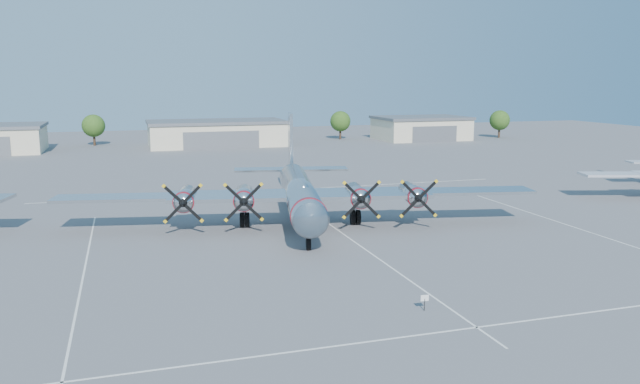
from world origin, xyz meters
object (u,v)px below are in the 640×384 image
object	(u,v)px
tree_west	(93,126)
main_bomber_b29	(299,221)
tree_east	(340,121)
tree_far_east	(500,120)
hangar_center	(217,133)
hangar_east	(421,128)
info_placard	(425,300)

from	to	relation	value
tree_west	main_bomber_b29	bearing A→B (deg)	-74.80
tree_east	main_bomber_b29	world-z (taller)	tree_east
tree_west	tree_far_east	distance (m)	93.54
hangar_center	hangar_east	xyz separation A→B (m)	(48.00, 0.00, 0.00)
tree_east	info_placard	distance (m)	111.37
tree_far_east	info_placard	size ratio (longest dim) A/B	6.64
tree_west	tree_east	xyz separation A→B (m)	(55.00, -2.00, 0.00)
main_bomber_b29	info_placard	distance (m)	25.83
hangar_center	tree_far_east	xyz separation A→B (m)	(68.00, -1.96, 1.51)
hangar_center	info_placard	world-z (taller)	hangar_center
tree_west	main_bomber_b29	distance (m)	86.02
tree_west	hangar_center	bearing A→B (deg)	-17.82
tree_far_east	hangar_center	bearing A→B (deg)	178.35
hangar_center	hangar_east	world-z (taller)	same
tree_east	tree_far_east	bearing A→B (deg)	-11.89
tree_far_east	tree_west	bearing A→B (deg)	173.86
hangar_east	main_bomber_b29	size ratio (longest dim) A/B	0.45
tree_west	tree_east	size ratio (longest dim) A/B	1.00
tree_east	hangar_east	bearing A→B (deg)	-18.54
tree_east	info_placard	bearing A→B (deg)	-106.52
tree_far_east	info_placard	world-z (taller)	tree_far_east
hangar_center	tree_west	bearing A→B (deg)	162.18
hangar_east	tree_far_east	xyz separation A→B (m)	(20.00, -1.96, 1.51)
tree_far_east	hangar_east	bearing A→B (deg)	174.39
tree_east	main_bomber_b29	bearing A→B (deg)	-111.87
hangar_east	tree_east	distance (m)	19.04
tree_east	tree_far_east	distance (m)	38.83
tree_west	info_placard	bearing A→B (deg)	-77.88
tree_west	info_placard	world-z (taller)	tree_west
hangar_east	tree_far_east	distance (m)	20.15
hangar_center	tree_far_east	bearing A→B (deg)	-1.65
hangar_east	info_placard	bearing A→B (deg)	-116.25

